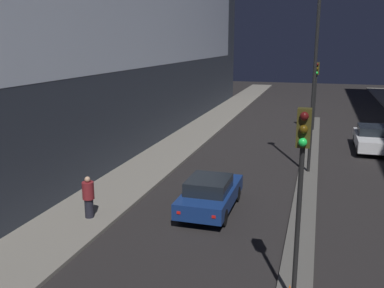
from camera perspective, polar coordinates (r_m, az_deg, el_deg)
median_strip at (r=23.46m, az=15.28°, el=-3.05°), size 0.95×31.49×0.13m
traffic_light_near at (r=10.29m, az=14.39°, el=-2.79°), size 0.32×0.42×4.96m
traffic_light_mid at (r=32.73m, az=16.23°, el=8.07°), size 0.32×0.42×4.96m
street_lamp at (r=21.65m, az=16.23°, el=12.03°), size 0.51×0.51×9.20m
car_left_lane at (r=16.97m, az=2.44°, el=-6.60°), size 1.83×4.21×1.43m
car_right_lane at (r=28.52m, az=22.88°, el=0.70°), size 1.93×4.64×1.48m
pedestrian_on_left_sidewalk at (r=16.47m, az=-13.64°, el=-6.82°), size 0.44×0.44×1.60m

